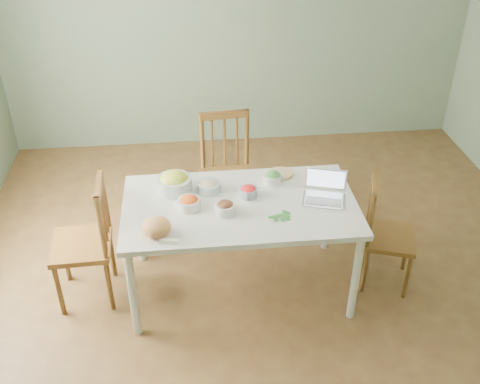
{
  "coord_description": "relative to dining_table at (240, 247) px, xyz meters",
  "views": [
    {
      "loc": [
        -0.59,
        -3.31,
        3.05
      ],
      "look_at": [
        -0.24,
        -0.01,
        0.89
      ],
      "focal_mm": 41.76,
      "sensor_mm": 36.0,
      "label": 1
    }
  ],
  "objects": [
    {
      "name": "floor",
      "position": [
        0.24,
        0.01,
        -0.4
      ],
      "size": [
        5.0,
        5.0,
        0.0
      ],
      "primitive_type": "cube",
      "color": "#4E301A",
      "rests_on": "ground"
    },
    {
      "name": "wall_back",
      "position": [
        0.24,
        2.51,
        0.95
      ],
      "size": [
        5.0,
        0.0,
        2.7
      ],
      "primitive_type": "cube",
      "color": "#5F775B",
      "rests_on": "ground"
    },
    {
      "name": "dining_table",
      "position": [
        0.0,
        0.0,
        0.0
      ],
      "size": [
        1.69,
        0.95,
        0.79
      ],
      "primitive_type": null,
      "color": "white",
      "rests_on": "floor"
    },
    {
      "name": "chair_far",
      "position": [
        -0.01,
        0.83,
        0.13
      ],
      "size": [
        0.5,
        0.48,
        1.04
      ],
      "primitive_type": null,
      "rotation": [
        0.0,
        0.0,
        0.08
      ],
      "color": "#3A1F0C",
      "rests_on": "floor"
    },
    {
      "name": "chair_left",
      "position": [
        -1.17,
        0.04,
        0.11
      ],
      "size": [
        0.44,
        0.46,
        1.01
      ],
      "primitive_type": null,
      "rotation": [
        0.0,
        0.0,
        -1.53
      ],
      "color": "#3A1F0C",
      "rests_on": "floor"
    },
    {
      "name": "chair_right",
      "position": [
        1.15,
        -0.05,
        0.05
      ],
      "size": [
        0.49,
        0.5,
        0.9
      ],
      "primitive_type": null,
      "rotation": [
        0.0,
        0.0,
        1.24
      ],
      "color": "#3A1F0C",
      "rests_on": "floor"
    },
    {
      "name": "bread_boule",
      "position": [
        -0.59,
        -0.31,
        0.46
      ],
      "size": [
        0.23,
        0.23,
        0.13
      ],
      "primitive_type": "ellipsoid",
      "rotation": [
        0.0,
        0.0,
        0.2
      ],
      "color": "tan",
      "rests_on": "dining_table"
    },
    {
      "name": "butter_stick",
      "position": [
        -0.51,
        -0.41,
        0.41
      ],
      "size": [
        0.12,
        0.06,
        0.03
      ],
      "primitive_type": "cube",
      "rotation": [
        0.0,
        0.0,
        -0.25
      ],
      "color": "white",
      "rests_on": "dining_table"
    },
    {
      "name": "bowl_squash",
      "position": [
        -0.46,
        0.22,
        0.47
      ],
      "size": [
        0.33,
        0.33,
        0.15
      ],
      "primitive_type": null,
      "rotation": [
        0.0,
        0.0,
        -0.34
      ],
      "color": "#F5E444",
      "rests_on": "dining_table"
    },
    {
      "name": "bowl_carrot",
      "position": [
        -0.37,
        -0.02,
        0.44
      ],
      "size": [
        0.21,
        0.21,
        0.09
      ],
      "primitive_type": null,
      "rotation": [
        0.0,
        0.0,
        -0.29
      ],
      "color": "#D15E24",
      "rests_on": "dining_table"
    },
    {
      "name": "bowl_onion",
      "position": [
        -0.21,
        0.19,
        0.44
      ],
      "size": [
        0.19,
        0.19,
        0.09
      ],
      "primitive_type": null,
      "rotation": [
        0.0,
        0.0,
        0.11
      ],
      "color": "beige",
      "rests_on": "dining_table"
    },
    {
      "name": "bowl_mushroom",
      "position": [
        -0.12,
        -0.11,
        0.44
      ],
      "size": [
        0.15,
        0.15,
        0.1
      ],
      "primitive_type": null,
      "rotation": [
        0.0,
        0.0,
        -0.0
      ],
      "color": "#3B1C0D",
      "rests_on": "dining_table"
    },
    {
      "name": "bowl_redpep",
      "position": [
        0.07,
        0.1,
        0.44
      ],
      "size": [
        0.15,
        0.15,
        0.08
      ],
      "primitive_type": null,
      "rotation": [
        0.0,
        0.0,
        0.15
      ],
      "color": "red",
      "rests_on": "dining_table"
    },
    {
      "name": "bowl_broccoli",
      "position": [
        0.28,
        0.26,
        0.44
      ],
      "size": [
        0.19,
        0.19,
        0.09
      ],
      "primitive_type": null,
      "rotation": [
        0.0,
        0.0,
        -0.39
      ],
      "color": "#386929",
      "rests_on": "dining_table"
    },
    {
      "name": "flatbread",
      "position": [
        0.36,
        0.37,
        0.4
      ],
      "size": [
        0.26,
        0.26,
        0.02
      ],
      "primitive_type": "cylinder",
      "rotation": [
        0.0,
        0.0,
        -0.4
      ],
      "color": "#CBBA90",
      "rests_on": "dining_table"
    },
    {
      "name": "basil_bunch",
      "position": [
        0.26,
        -0.19,
        0.41
      ],
      "size": [
        0.18,
        0.18,
        0.02
      ],
      "primitive_type": null,
      "color": "#205020",
      "rests_on": "dining_table"
    },
    {
      "name": "laptop",
      "position": [
        0.61,
        -0.03,
        0.5
      ],
      "size": [
        0.36,
        0.33,
        0.21
      ],
      "primitive_type": null,
      "rotation": [
        0.0,
        0.0,
        -0.29
      ],
      "color": "silver",
      "rests_on": "dining_table"
    }
  ]
}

